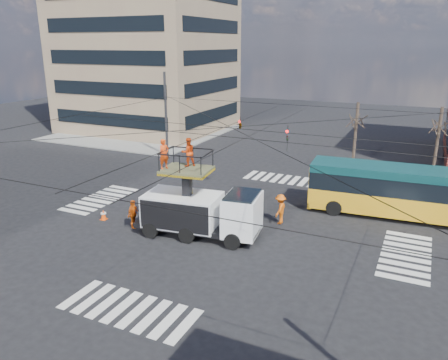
% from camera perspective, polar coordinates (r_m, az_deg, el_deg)
% --- Properties ---
extents(ground, '(120.00, 120.00, 0.00)m').
position_cam_1_polar(ground, '(26.72, 0.76, -5.62)').
color(ground, black).
rests_on(ground, ground).
extents(sidewalk_nw, '(18.00, 18.00, 0.12)m').
position_cam_1_polar(sidewalk_nw, '(54.41, -10.37, 6.15)').
color(sidewalk_nw, slate).
rests_on(sidewalk_nw, ground).
extents(crosswalks, '(22.40, 22.40, 0.02)m').
position_cam_1_polar(crosswalks, '(26.72, 0.76, -5.60)').
color(crosswalks, silver).
rests_on(crosswalks, ground).
extents(building_tower, '(18.06, 16.06, 30.00)m').
position_cam_1_polar(building_tower, '(56.59, -10.25, 21.80)').
color(building_tower, '#9C8563').
rests_on(building_tower, ground).
extents(overhead_network, '(24.24, 24.24, 8.00)m').
position_cam_1_polar(overhead_network, '(25.73, 1.02, 3.55)').
color(overhead_network, '#2D2D30').
rests_on(overhead_network, ground).
extents(tree_a, '(2.00, 2.00, 6.00)m').
position_cam_1_polar(tree_a, '(36.73, 16.95, 7.55)').
color(tree_a, '#382B21').
rests_on(tree_a, ground).
extents(tree_b, '(2.00, 2.00, 6.00)m').
position_cam_1_polar(tree_b, '(36.38, 26.35, 6.41)').
color(tree_b, '#382B21').
rests_on(tree_b, ground).
extents(utility_truck, '(7.24, 3.36, 5.53)m').
position_cam_1_polar(utility_truck, '(24.40, -3.02, -3.09)').
color(utility_truck, black).
rests_on(utility_truck, ground).
extents(city_bus, '(11.33, 3.39, 3.20)m').
position_cam_1_polar(city_bus, '(29.17, 22.21, -1.33)').
color(city_bus, gold).
rests_on(city_bus, ground).
extents(traffic_cone, '(0.36, 0.36, 0.64)m').
position_cam_1_polar(traffic_cone, '(28.10, -15.46, -4.38)').
color(traffic_cone, '#E84709').
rests_on(traffic_cone, ground).
extents(worker_ground, '(0.51, 1.05, 1.72)m').
position_cam_1_polar(worker_ground, '(26.28, -11.80, -4.38)').
color(worker_ground, '#CF520D').
rests_on(worker_ground, ground).
extents(flagger, '(0.73, 1.21, 1.84)m').
position_cam_1_polar(flagger, '(26.55, 7.36, -3.78)').
color(flagger, '#E35B0E').
rests_on(flagger, ground).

